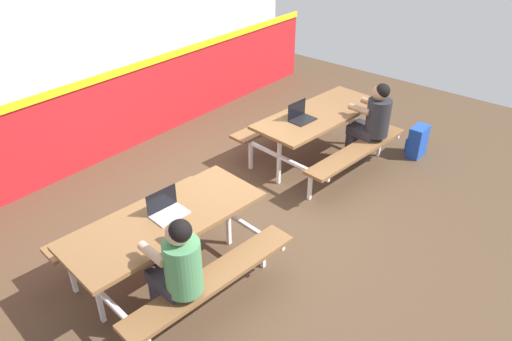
% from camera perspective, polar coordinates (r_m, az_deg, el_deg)
% --- Properties ---
extents(ground_plane, '(10.00, 10.00, 0.02)m').
position_cam_1_polar(ground_plane, '(5.80, -0.39, -4.55)').
color(ground_plane, '#4C3826').
extents(accent_backdrop, '(8.00, 0.14, 2.60)m').
position_cam_1_polar(accent_backdrop, '(6.83, -16.15, 11.87)').
color(accent_backdrop, red).
rests_on(accent_backdrop, ground).
extents(picnic_table_left, '(1.92, 1.70, 0.74)m').
position_cam_1_polar(picnic_table_left, '(4.60, -10.34, -7.08)').
color(picnic_table_left, brown).
rests_on(picnic_table_left, ground).
extents(picnic_table_right, '(1.92, 1.70, 0.74)m').
position_cam_1_polar(picnic_table_right, '(6.49, 7.29, 5.38)').
color(picnic_table_right, brown).
rests_on(picnic_table_right, ground).
extents(student_nearer, '(0.39, 0.53, 1.21)m').
position_cam_1_polar(student_nearer, '(4.04, -9.13, -10.94)').
color(student_nearer, '#2D2D38').
rests_on(student_nearer, ground).
extents(student_further, '(0.39, 0.53, 1.21)m').
position_cam_1_polar(student_further, '(6.45, 13.40, 5.86)').
color(student_further, '#2D2D38').
rests_on(student_further, ground).
extents(laptop_silver, '(0.34, 0.25, 0.22)m').
position_cam_1_polar(laptop_silver, '(4.52, -10.35, -4.49)').
color(laptop_silver, silver).
rests_on(laptop_silver, picnic_table_left).
extents(laptop_dark, '(0.34, 0.25, 0.22)m').
position_cam_1_polar(laptop_dark, '(6.19, 5.22, 6.32)').
color(laptop_dark, black).
rests_on(laptop_dark, picnic_table_right).
extents(backpack_dark, '(0.30, 0.22, 0.44)m').
position_cam_1_polar(backpack_dark, '(7.13, 18.27, 3.23)').
color(backpack_dark, '#1E47B2').
rests_on(backpack_dark, ground).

